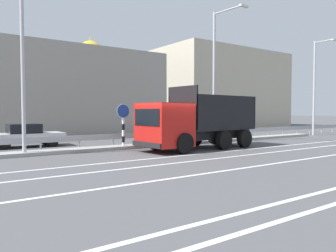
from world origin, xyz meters
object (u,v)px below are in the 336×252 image
dump_truck (187,126)px  parked_car_3 (26,135)px  street_lamp_2 (216,69)px  church_tower (91,85)px  street_lamp_1 (23,40)px  median_road_sign (123,125)px  street_lamp_3 (316,83)px

dump_truck → parked_car_3: dump_truck is taller
street_lamp_2 → church_tower: church_tower is taller
street_lamp_2 → street_lamp_1: bearing=179.5°
median_road_sign → church_tower: church_tower is taller
median_road_sign → street_lamp_3: size_ratio=0.30×
median_road_sign → street_lamp_3: bearing=-1.0°
dump_truck → median_road_sign: bearing=40.5°
street_lamp_2 → parked_car_3: street_lamp_2 is taller
street_lamp_2 → parked_car_3: (-11.17, 4.48, -4.25)m
street_lamp_2 → dump_truck: bearing=-152.7°
dump_truck → median_road_sign: (-2.54, 2.59, 0.06)m
church_tower → dump_truck: bearing=-101.7°
dump_truck → street_lamp_2: bearing=-66.5°
street_lamp_1 → street_lamp_3: street_lamp_1 is taller
median_road_sign → street_lamp_2: size_ratio=0.29×
dump_truck → street_lamp_3: size_ratio=0.90×
median_road_sign → dump_truck: bearing=-45.6°
dump_truck → street_lamp_1: (-7.83, 2.33, 4.12)m
church_tower → parked_car_3: bearing=-120.8°
dump_truck → church_tower: bearing=-15.5°
street_lamp_1 → church_tower: (13.59, 25.61, 0.22)m
median_road_sign → street_lamp_3: 19.19m
median_road_sign → street_lamp_1: size_ratio=0.26×
median_road_sign → parked_car_3: median_road_sign is taller
parked_car_3 → church_tower: size_ratio=0.34×
church_tower → street_lamp_3: bearing=-67.6°
median_road_sign → parked_car_3: (-4.35, 4.11, -0.67)m
street_lamp_1 → street_lamp_2: size_ratio=1.12×
median_road_sign → church_tower: 27.01m
parked_car_3 → church_tower: church_tower is taller
dump_truck → median_road_sign: dump_truck is taller
dump_truck → street_lamp_1: bearing=69.6°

